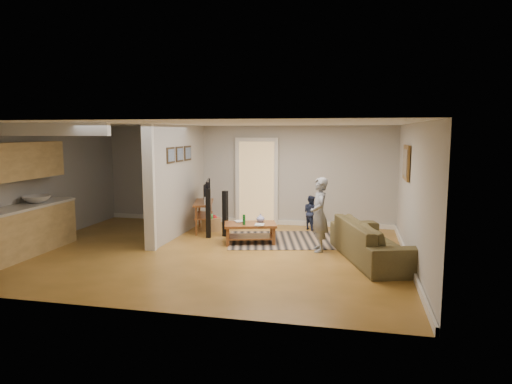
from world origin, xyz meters
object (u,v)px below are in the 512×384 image
coffee_table (251,228)px  speaker_left (208,213)px  speaker_right (225,214)px  toy_basket (211,223)px  child (319,251)px  toddler (311,229)px  tv_console (204,204)px  sofa (373,260)px

coffee_table → speaker_left: (-1.04, 0.27, 0.22)m
speaker_right → toy_basket: bearing=149.3°
toy_basket → child: 3.01m
speaker_left → toy_basket: speaker_left is taller
child → toddler: child is taller
child → toddler: size_ratio=1.76×
speaker_right → toy_basket: speaker_right is taller
speaker_left → speaker_right: bearing=20.1°
tv_console → coffee_table: bearing=-49.0°
sofa → child: child is taller
coffee_table → toy_basket: (-1.21, 1.00, -0.16)m
tv_console → toddler: size_ratio=1.42×
speaker_right → toddler: bearing=46.7°
coffee_table → speaker_left: bearing=165.2°
speaker_right → speaker_left: bearing=-131.9°
sofa → toddler: bearing=11.6°
coffee_table → sofa: bearing=-17.4°
sofa → toy_basket: toy_basket is taller
sofa → speaker_left: size_ratio=2.23×
speaker_right → toy_basket: size_ratio=2.23×
sofa → coffee_table: size_ratio=2.02×
coffee_table → toddler: bearing=55.4°
tv_console → child: bearing=-39.4°
speaker_right → child: (2.17, -0.85, -0.52)m
sofa → toy_basket: 4.12m
sofa → toy_basket: (-3.70, 1.78, 0.17)m
tv_console → toy_basket: size_ratio=2.56×
speaker_right → toddler: size_ratio=1.24×
sofa → toddler: 2.76m
coffee_table → toddler: coffee_table is taller
tv_console → toy_basket: tv_console is taller
sofa → speaker_left: speaker_left is taller
sofa → tv_console: tv_console is taller
sofa → child: size_ratio=1.67×
toy_basket → child: child is taller
sofa → coffee_table: coffee_table is taller
speaker_left → child: 2.64m
coffee_table → toy_basket: bearing=140.4°
coffee_table → child: child is taller
speaker_left → toddler: bearing=18.9°
coffee_table → speaker_left: size_ratio=1.10×
tv_console → toy_basket: 0.50m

